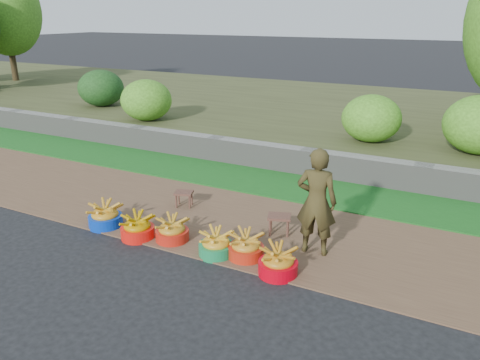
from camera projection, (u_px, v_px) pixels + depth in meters
The scene contains 15 objects.
ground_plane at pixel (208, 262), 6.36m from camera, with size 120.00×120.00×0.00m, color black.
dirt_shoulder at pixel (248, 227), 7.41m from camera, with size 80.00×2.50×0.02m, color brown.
grass_verge at pixel (294, 187), 9.07m from camera, with size 80.00×1.50×0.04m, color #195C1B.
retaining_wall at pixel (309, 162), 9.70m from camera, with size 80.00×0.35×0.55m, color slate.
earth_bank at pixel (365, 119), 13.81m from camera, with size 80.00×10.00×0.50m, color #404523.
vegetation at pixel (452, 34), 10.87m from camera, with size 34.60×6.70×4.49m.
basin_a at pixel (105, 216), 7.38m from camera, with size 0.53×0.53×0.39m.
basin_b at pixel (137, 228), 7.00m from camera, with size 0.50×0.50×0.38m.
basin_c at pixel (172, 231), 6.91m from camera, with size 0.50×0.50×0.37m.
basin_d at pixel (216, 245), 6.50m from camera, with size 0.49×0.49×0.36m.
basin_e at pixel (246, 247), 6.43m from camera, with size 0.50×0.50×0.38m.
basin_f at pixel (278, 263), 6.02m from camera, with size 0.51×0.51×0.38m.
stool_left at pixel (184, 195), 8.09m from camera, with size 0.37×0.32×0.27m.
stool_right at pixel (279, 219), 7.06m from camera, with size 0.41×0.36×0.30m.
vendor_woman at pixel (317, 202), 6.35m from camera, with size 0.56×0.36×1.52m, color black.
Camera 1 is at (2.96, -4.78, 3.20)m, focal length 35.00 mm.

